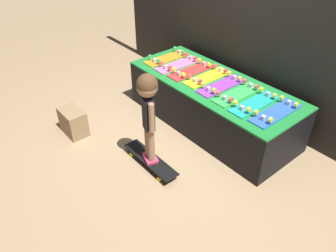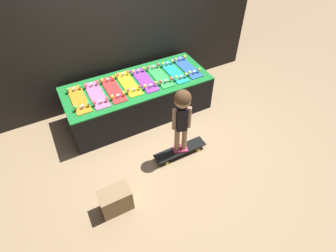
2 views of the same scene
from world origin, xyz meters
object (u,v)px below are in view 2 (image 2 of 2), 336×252
skateboard_green_on_rack (159,75)px  skateboard_teal_on_rack (174,72)px  skateboard_orange_on_rack (79,99)px  skateboard_purple_on_rack (144,80)px  skateboard_yellow_on_rack (128,83)px  storage_box (116,200)px  skateboard_on_floor (180,150)px  child (182,111)px  skateboard_blue_on_rack (187,67)px  skateboard_pink_on_rack (97,94)px  skateboard_red_on_rack (113,89)px

skateboard_green_on_rack → skateboard_teal_on_rack: bearing=-2.6°
skateboard_orange_on_rack → skateboard_purple_on_rack: 1.02m
skateboard_yellow_on_rack → storage_box: 1.77m
skateboard_on_floor → skateboard_purple_on_rack: bearing=91.2°
skateboard_green_on_rack → skateboard_yellow_on_rack: bearing=176.4°
skateboard_purple_on_rack → child: bearing=-88.8°
skateboard_orange_on_rack → skateboard_blue_on_rack: (1.79, 0.00, 0.00)m
skateboard_orange_on_rack → skateboard_blue_on_rack: 1.79m
skateboard_blue_on_rack → skateboard_on_floor: bearing=-123.9°
skateboard_orange_on_rack → skateboard_green_on_rack: same height
storage_box → skateboard_teal_on_rack: bearing=42.6°
skateboard_orange_on_rack → skateboard_teal_on_rack: 1.54m
skateboard_teal_on_rack → skateboard_blue_on_rack: 0.26m
skateboard_orange_on_rack → skateboard_pink_on_rack: size_ratio=1.00×
skateboard_pink_on_rack → skateboard_green_on_rack: size_ratio=1.00×
skateboard_pink_on_rack → child: 1.36m
skateboard_purple_on_rack → skateboard_teal_on_rack: 0.51m
skateboard_orange_on_rack → skateboard_green_on_rack: bearing=-0.3°
skateboard_on_floor → child: 0.74m
skateboard_orange_on_rack → skateboard_pink_on_rack: bearing=-3.4°
child → skateboard_purple_on_rack: bearing=108.4°
skateboard_red_on_rack → skateboard_yellow_on_rack: size_ratio=1.00×
skateboard_pink_on_rack → storage_box: skateboard_pink_on_rack is taller
skateboard_purple_on_rack → skateboard_blue_on_rack: size_ratio=1.00×
skateboard_teal_on_rack → skateboard_blue_on_rack: size_ratio=1.00×
skateboard_red_on_rack → skateboard_blue_on_rack: same height
skateboard_purple_on_rack → skateboard_red_on_rack: bearing=-179.3°
skateboard_yellow_on_rack → storage_box: skateboard_yellow_on_rack is taller
storage_box → skateboard_blue_on_rack: bearing=38.8°
skateboard_yellow_on_rack → skateboard_on_floor: (0.28, -1.13, -0.55)m
child → skateboard_on_floor: bearing=-162.8°
skateboard_yellow_on_rack → child: (0.28, -1.13, 0.19)m
skateboard_orange_on_rack → skateboard_red_on_rack: size_ratio=1.00×
skateboard_purple_on_rack → child: size_ratio=0.65×
skateboard_teal_on_rack → child: (-0.49, -1.09, 0.19)m
skateboard_red_on_rack → skateboard_on_floor: size_ratio=0.87×
skateboard_orange_on_rack → storage_box: size_ratio=1.84×
skateboard_orange_on_rack → child: size_ratio=0.65×
skateboard_purple_on_rack → skateboard_orange_on_rack: bearing=180.0°
skateboard_on_floor → storage_box: storage_box is taller
skateboard_orange_on_rack → skateboard_purple_on_rack: size_ratio=1.00×
skateboard_yellow_on_rack → skateboard_blue_on_rack: bearing=-1.3°
skateboard_orange_on_rack → skateboard_pink_on_rack: 0.26m
skateboard_red_on_rack → child: 1.24m
skateboard_purple_on_rack → skateboard_on_floor: 1.24m
skateboard_pink_on_rack → skateboard_orange_on_rack: bearing=176.6°
child → skateboard_red_on_rack: bearing=133.2°
child → skateboard_teal_on_rack: bearing=83.0°
skateboard_teal_on_rack → child: 1.21m
skateboard_purple_on_rack → skateboard_blue_on_rack: same height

